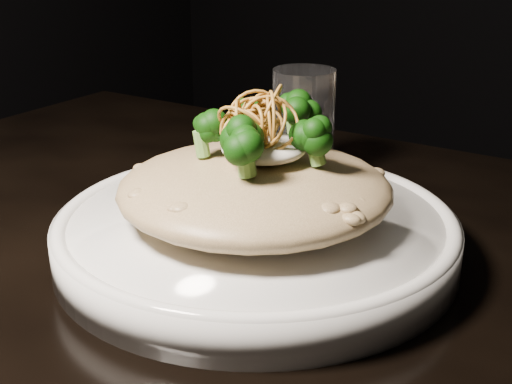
{
  "coord_description": "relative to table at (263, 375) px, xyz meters",
  "views": [
    {
      "loc": [
        0.25,
        -0.4,
        1.01
      ],
      "look_at": [
        -0.03,
        0.04,
        0.81
      ],
      "focal_mm": 50.0,
      "sensor_mm": 36.0,
      "label": 1
    }
  ],
  "objects": [
    {
      "name": "table",
      "position": [
        0.0,
        0.0,
        0.0
      ],
      "size": [
        1.1,
        0.8,
        0.75
      ],
      "color": "black",
      "rests_on": "ground"
    },
    {
      "name": "plate",
      "position": [
        -0.03,
        0.04,
        0.1
      ],
      "size": [
        0.32,
        0.32,
        0.03
      ],
      "primitive_type": "cylinder",
      "color": "silver",
      "rests_on": "table"
    },
    {
      "name": "risotto",
      "position": [
        -0.03,
        0.04,
        0.14
      ],
      "size": [
        0.22,
        0.22,
        0.05
      ],
      "primitive_type": "ellipsoid",
      "color": "brown",
      "rests_on": "plate"
    },
    {
      "name": "broccoli",
      "position": [
        -0.04,
        0.04,
        0.19
      ],
      "size": [
        0.13,
        0.13,
        0.05
      ],
      "primitive_type": null,
      "color": "black",
      "rests_on": "risotto"
    },
    {
      "name": "cheese",
      "position": [
        -0.03,
        0.04,
        0.17
      ],
      "size": [
        0.07,
        0.07,
        0.02
      ],
      "primitive_type": "ellipsoid",
      "color": "white",
      "rests_on": "risotto"
    },
    {
      "name": "shallots",
      "position": [
        -0.03,
        0.04,
        0.2
      ],
      "size": [
        0.06,
        0.06,
        0.04
      ],
      "primitive_type": null,
      "color": "brown",
      "rests_on": "cheese"
    },
    {
      "name": "drinking_glass",
      "position": [
        -0.09,
        0.22,
        0.14
      ],
      "size": [
        0.08,
        0.08,
        0.11
      ],
      "primitive_type": "cylinder",
      "rotation": [
        0.0,
        0.0,
        0.35
      ],
      "color": "silver",
      "rests_on": "table"
    }
  ]
}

